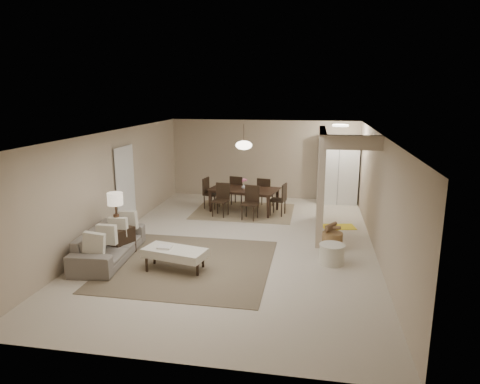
% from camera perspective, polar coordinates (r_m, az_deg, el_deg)
% --- Properties ---
extents(floor, '(9.00, 9.00, 0.00)m').
position_cam_1_polar(floor, '(9.82, -0.21, -6.85)').
color(floor, beige).
rests_on(floor, ground).
extents(ceiling, '(9.00, 9.00, 0.00)m').
position_cam_1_polar(ceiling, '(9.26, -0.22, 7.83)').
color(ceiling, white).
rests_on(ceiling, back_wall).
extents(back_wall, '(6.00, 0.00, 6.00)m').
position_cam_1_polar(back_wall, '(13.84, 3.14, 4.38)').
color(back_wall, '#BFAB91').
rests_on(back_wall, floor).
extents(left_wall, '(0.00, 9.00, 9.00)m').
position_cam_1_polar(left_wall, '(10.42, -16.68, 0.91)').
color(left_wall, '#BFAB91').
rests_on(left_wall, floor).
extents(right_wall, '(0.00, 9.00, 9.00)m').
position_cam_1_polar(right_wall, '(9.41, 18.06, -0.46)').
color(right_wall, '#BFAB91').
rests_on(right_wall, floor).
extents(partition, '(0.15, 2.50, 2.50)m').
position_cam_1_polar(partition, '(10.54, 10.70, 1.38)').
color(partition, '#BFAB91').
rests_on(partition, floor).
extents(doorway, '(0.04, 0.90, 2.04)m').
position_cam_1_polar(doorway, '(10.98, -15.07, 0.40)').
color(doorway, black).
rests_on(doorway, floor).
extents(pantry_cabinet, '(1.20, 0.55, 2.10)m').
position_cam_1_polar(pantry_cabinet, '(13.44, 12.94, 2.94)').
color(pantry_cabinet, white).
rests_on(pantry_cabinet, floor).
extents(flush_light, '(0.44, 0.44, 0.05)m').
position_cam_1_polar(flush_light, '(12.32, 13.24, 8.64)').
color(flush_light, white).
rests_on(flush_light, ceiling).
extents(living_rug, '(3.20, 3.20, 0.01)m').
position_cam_1_polar(living_rug, '(8.73, -6.71, -9.54)').
color(living_rug, brown).
rests_on(living_rug, floor).
extents(sofa, '(2.22, 1.02, 0.63)m').
position_cam_1_polar(sofa, '(9.24, -17.05, -6.69)').
color(sofa, slate).
rests_on(sofa, floor).
extents(ottoman_bench, '(1.29, 0.79, 0.43)m').
position_cam_1_polar(ottoman_bench, '(8.40, -8.69, -8.05)').
color(ottoman_bench, white).
rests_on(ottoman_bench, living_rug).
extents(side_table, '(0.67, 0.67, 0.58)m').
position_cam_1_polar(side_table, '(9.47, -15.96, -6.29)').
color(side_table, black).
rests_on(side_table, floor).
extents(table_lamp, '(0.32, 0.32, 0.76)m').
position_cam_1_polar(table_lamp, '(9.23, -16.29, -1.29)').
color(table_lamp, '#4D3221').
rests_on(table_lamp, side_table).
extents(round_pouf, '(0.51, 0.51, 0.40)m').
position_cam_1_polar(round_pouf, '(8.84, 12.14, -8.10)').
color(round_pouf, white).
rests_on(round_pouf, floor).
extents(wicker_basket, '(0.59, 0.59, 0.38)m').
position_cam_1_polar(wicker_basket, '(9.62, 12.19, -6.39)').
color(wicker_basket, olive).
rests_on(wicker_basket, floor).
extents(dining_rug, '(2.80, 2.10, 0.01)m').
position_cam_1_polar(dining_rug, '(12.35, 0.49, -2.59)').
color(dining_rug, '#7F694E').
rests_on(dining_rug, floor).
extents(dining_table, '(2.09, 1.42, 0.67)m').
position_cam_1_polar(dining_table, '(12.26, 0.50, -1.10)').
color(dining_table, black).
rests_on(dining_table, dining_rug).
extents(dining_chairs, '(2.46, 1.97, 0.91)m').
position_cam_1_polar(dining_chairs, '(12.23, 0.50, -0.57)').
color(dining_chairs, black).
rests_on(dining_chairs, dining_rug).
extents(vase, '(0.17, 0.17, 0.13)m').
position_cam_1_polar(vase, '(12.17, 0.50, 0.74)').
color(vase, silver).
rests_on(vase, dining_table).
extents(yellow_mat, '(0.90, 0.66, 0.01)m').
position_cam_1_polar(yellow_mat, '(11.24, 13.02, -4.54)').
color(yellow_mat, yellow).
rests_on(yellow_mat, floor).
extents(pendant_light, '(0.46, 0.46, 0.71)m').
position_cam_1_polar(pendant_light, '(11.97, 0.51, 6.26)').
color(pendant_light, '#4D3221').
rests_on(pendant_light, ceiling).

